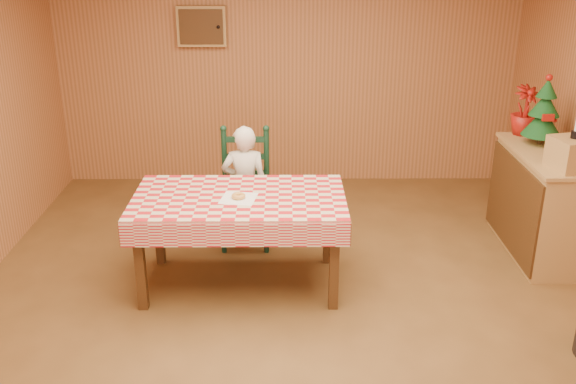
% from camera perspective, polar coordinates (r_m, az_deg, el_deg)
% --- Properties ---
extents(ground, '(6.00, 6.00, 0.00)m').
position_cam_1_polar(ground, '(4.81, 0.01, -11.48)').
color(ground, brown).
rests_on(ground, ground).
extents(cabin_walls, '(5.10, 6.05, 2.65)m').
position_cam_1_polar(cabin_walls, '(4.62, -0.06, 11.68)').
color(cabin_walls, '#AA6A3D').
rests_on(cabin_walls, ground).
extents(dining_table, '(1.66, 0.96, 0.77)m').
position_cam_1_polar(dining_table, '(5.00, -4.35, -1.24)').
color(dining_table, '#4B2C14').
rests_on(dining_table, ground).
extents(ladder_chair, '(0.44, 0.40, 1.08)m').
position_cam_1_polar(ladder_chair, '(5.79, -3.80, 0.13)').
color(ladder_chair, black).
rests_on(ladder_chair, ground).
extents(seated_child, '(0.41, 0.27, 1.12)m').
position_cam_1_polar(seated_child, '(5.72, -3.84, 0.47)').
color(seated_child, silver).
rests_on(seated_child, ground).
extents(napkin, '(0.30, 0.30, 0.00)m').
position_cam_1_polar(napkin, '(4.92, -4.42, -0.57)').
color(napkin, white).
rests_on(napkin, dining_table).
extents(donut, '(0.13, 0.13, 0.04)m').
position_cam_1_polar(donut, '(4.91, -4.42, -0.35)').
color(donut, '#D99E4D').
rests_on(donut, napkin).
extents(shelf_unit, '(0.54, 1.24, 0.93)m').
position_cam_1_polar(shelf_unit, '(6.03, 21.57, -0.93)').
color(shelf_unit, tan).
rests_on(shelf_unit, ground).
extents(crate, '(0.36, 0.36, 0.25)m').
position_cam_1_polar(crate, '(5.49, 23.95, 3.14)').
color(crate, tan).
rests_on(crate, shelf_unit).
extents(christmas_tree, '(0.34, 0.34, 0.62)m').
position_cam_1_polar(christmas_tree, '(6.03, 21.79, 6.54)').
color(christmas_tree, '#4B2C14').
rests_on(christmas_tree, shelf_unit).
extents(flower_arrangement, '(0.33, 0.33, 0.46)m').
position_cam_1_polar(flower_arrangement, '(6.29, 20.34, 6.83)').
color(flower_arrangement, maroon).
rests_on(flower_arrangement, shelf_unit).
extents(candle_set, '(0.07, 0.07, 0.22)m').
position_cam_1_polar(candle_set, '(5.44, 24.25, 5.03)').
color(candle_set, black).
rests_on(candle_set, crate).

